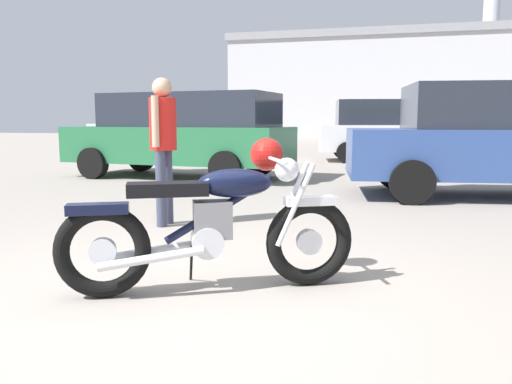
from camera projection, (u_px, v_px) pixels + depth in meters
The scene contains 8 objects.
ground_plane at pixel (193, 296), 3.52m from camera, with size 80.00×80.00×0.00m, color gray.
vintage_motorcycle at pixel (217, 221), 3.59m from camera, with size 1.93×1.08×1.07m.
bystander at pixel (163, 136), 5.75m from camera, with size 0.30×0.46×1.66m.
dark_sedan_left at pixel (512, 137), 7.88m from camera, with size 4.87×2.38×1.74m.
pale_sedan_back at pixel (384, 130), 15.02m from camera, with size 4.10×2.25×1.78m.
silver_sedan_mid at pixel (182, 133), 10.71m from camera, with size 4.88×2.41×1.74m.
blue_hatchback_right at pixel (137, 127), 20.86m from camera, with size 4.06×2.15×1.78m.
industrial_building at pixel (403, 88), 38.40m from camera, with size 24.02×12.79×16.19m.
Camera 1 is at (1.23, -3.18, 1.19)m, focal length 36.06 mm.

